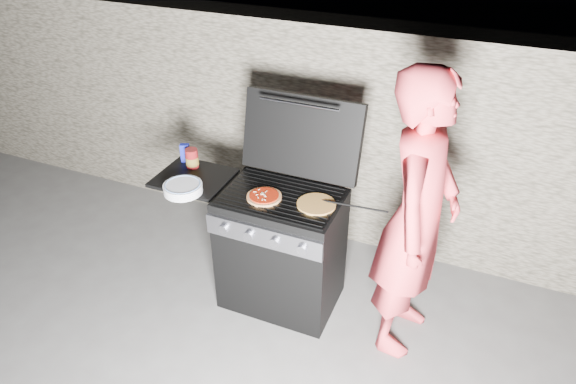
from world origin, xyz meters
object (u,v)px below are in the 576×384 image
at_px(gas_grill, 250,241).
at_px(sauce_jar, 192,158).
at_px(person, 417,219).
at_px(pizza_topped, 264,196).

height_order(gas_grill, sauce_jar, sauce_jar).
relative_size(gas_grill, person, 0.70).
xyz_separation_m(pizza_topped, sauce_jar, (-0.66, 0.19, 0.05)).
relative_size(pizza_topped, person, 0.12).
bearing_deg(pizza_topped, sauce_jar, 164.19).
relative_size(sauce_jar, person, 0.07).
relative_size(gas_grill, sauce_jar, 9.57).
xyz_separation_m(gas_grill, sauce_jar, (-0.50, 0.12, 0.52)).
distance_m(pizza_topped, person, 0.98).
bearing_deg(gas_grill, person, 0.95).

